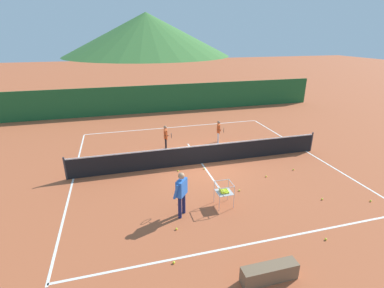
# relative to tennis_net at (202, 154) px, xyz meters

# --- Properties ---
(ground_plane) EXTENTS (120.00, 120.00, 0.00)m
(ground_plane) POSITION_rel_tennis_net_xyz_m (0.00, 0.00, -0.50)
(ground_plane) COLOR #B25633
(line_baseline_near) EXTENTS (11.77, 0.08, 0.01)m
(line_baseline_near) POSITION_rel_tennis_net_xyz_m (0.00, -5.80, -0.50)
(line_baseline_near) COLOR white
(line_baseline_near) RESTS_ON ground
(line_baseline_far) EXTENTS (11.77, 0.08, 0.01)m
(line_baseline_far) POSITION_rel_tennis_net_xyz_m (0.00, 5.98, -0.50)
(line_baseline_far) COLOR white
(line_baseline_far) RESTS_ON ground
(line_sideline_west) EXTENTS (0.08, 11.79, 0.01)m
(line_sideline_west) POSITION_rel_tennis_net_xyz_m (-5.88, 0.00, -0.50)
(line_sideline_west) COLOR white
(line_sideline_west) RESTS_ON ground
(line_sideline_east) EXTENTS (0.08, 11.79, 0.01)m
(line_sideline_east) POSITION_rel_tennis_net_xyz_m (5.88, 0.00, -0.50)
(line_sideline_east) COLOR white
(line_sideline_east) RESTS_ON ground
(line_service_center) EXTENTS (0.08, 5.49, 0.01)m
(line_service_center) POSITION_rel_tennis_net_xyz_m (0.00, 0.00, -0.50)
(line_service_center) COLOR white
(line_service_center) RESTS_ON ground
(tennis_net) EXTENTS (12.35, 0.08, 1.05)m
(tennis_net) POSITION_rel_tennis_net_xyz_m (0.00, 0.00, 0.00)
(tennis_net) COLOR #333338
(tennis_net) RESTS_ON ground
(instructor) EXTENTS (0.58, 0.81, 1.65)m
(instructor) POSITION_rel_tennis_net_xyz_m (-1.91, -3.83, 0.49)
(instructor) COLOR #191E4C
(instructor) RESTS_ON ground
(student_0) EXTENTS (0.42, 0.68, 1.35)m
(student_0) POSITION_rel_tennis_net_xyz_m (-1.34, 2.27, 0.31)
(student_0) COLOR black
(student_0) RESTS_ON ground
(student_1) EXTENTS (0.42, 0.71, 1.31)m
(student_1) POSITION_rel_tennis_net_xyz_m (1.77, 2.49, 0.29)
(student_1) COLOR silver
(student_1) RESTS_ON ground
(ball_cart) EXTENTS (0.58, 0.58, 0.90)m
(ball_cart) POSITION_rel_tennis_net_xyz_m (-0.29, -3.64, 0.09)
(ball_cart) COLOR #B7B7BC
(ball_cart) RESTS_ON ground
(tennis_ball_0) EXTENTS (0.07, 0.07, 0.07)m
(tennis_ball_0) POSITION_rel_tennis_net_xyz_m (3.89, -1.81, -0.47)
(tennis_ball_0) COLOR yellow
(tennis_ball_0) RESTS_ON ground
(tennis_ball_1) EXTENTS (0.07, 0.07, 0.07)m
(tennis_ball_1) POSITION_rel_tennis_net_xyz_m (3.49, -4.30, -0.47)
(tennis_ball_1) COLOR yellow
(tennis_ball_1) RESTS_ON ground
(tennis_ball_2) EXTENTS (0.07, 0.07, 0.07)m
(tennis_ball_2) POSITION_rel_tennis_net_xyz_m (-1.30, -0.52, -0.47)
(tennis_ball_2) COLOR yellow
(tennis_ball_2) RESTS_ON ground
(tennis_ball_3) EXTENTS (0.07, 0.07, 0.07)m
(tennis_ball_3) POSITION_rel_tennis_net_xyz_m (-1.85, -3.17, -0.47)
(tennis_ball_3) COLOR yellow
(tennis_ball_3) RESTS_ON ground
(tennis_ball_4) EXTENTS (0.07, 0.07, 0.07)m
(tennis_ball_4) POSITION_rel_tennis_net_xyz_m (-2.26, -4.57, -0.47)
(tennis_ball_4) COLOR yellow
(tennis_ball_4) RESTS_ON ground
(tennis_ball_5) EXTENTS (0.07, 0.07, 0.07)m
(tennis_ball_5) POSITION_rel_tennis_net_xyz_m (-2.64, -5.96, -0.47)
(tennis_ball_5) COLOR yellow
(tennis_ball_5) RESTS_ON ground
(tennis_ball_6) EXTENTS (0.07, 0.07, 0.07)m
(tennis_ball_6) POSITION_rel_tennis_net_xyz_m (2.06, -6.26, -0.47)
(tennis_ball_6) COLOR yellow
(tennis_ball_6) RESTS_ON ground
(tennis_ball_7) EXTENTS (0.07, 0.07, 0.07)m
(tennis_ball_7) POSITION_rel_tennis_net_xyz_m (-0.07, -0.65, -0.47)
(tennis_ball_7) COLOR yellow
(tennis_ball_7) RESTS_ON ground
(tennis_ball_8) EXTENTS (0.07, 0.07, 0.07)m
(tennis_ball_8) POSITION_rel_tennis_net_xyz_m (5.17, -4.89, -0.47)
(tennis_ball_8) COLOR yellow
(tennis_ball_8) RESTS_ON ground
(tennis_ball_9) EXTENTS (0.07, 0.07, 0.07)m
(tennis_ball_9) POSITION_rel_tennis_net_xyz_m (2.34, -2.08, -0.47)
(tennis_ball_9) COLOR yellow
(tennis_ball_9) RESTS_ON ground
(tennis_ball_10) EXTENTS (0.07, 0.07, 0.07)m
(tennis_ball_10) POSITION_rel_tennis_net_xyz_m (0.70, -2.88, -0.47)
(tennis_ball_10) COLOR yellow
(tennis_ball_10) RESTS_ON ground
(windscreen_fence) EXTENTS (25.89, 0.08, 2.18)m
(windscreen_fence) POSITION_rel_tennis_net_xyz_m (0.00, 10.17, 0.59)
(windscreen_fence) COLOR #1E5B2D
(windscreen_fence) RESTS_ON ground
(courtside_bench) EXTENTS (1.50, 0.36, 0.46)m
(courtside_bench) POSITION_rel_tennis_net_xyz_m (-0.40, -7.15, -0.27)
(courtside_bench) COLOR brown
(courtside_bench) RESTS_ON ground
(hill_0) EXTENTS (46.07, 46.07, 11.37)m
(hill_0) POSITION_rel_tennis_net_xyz_m (6.24, 72.71, 5.18)
(hill_0) COLOR #427A38
(hill_0) RESTS_ON ground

